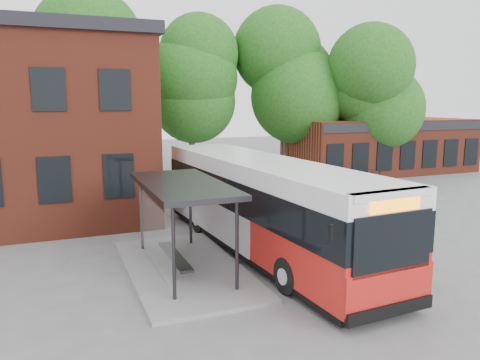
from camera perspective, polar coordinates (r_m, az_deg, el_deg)
name	(u,v)px	position (r m, az deg, el deg)	size (l,w,h in m)	color
ground	(293,245)	(17.92, 6.48, -7.91)	(100.00, 100.00, 0.00)	#5C5C5E
shop_row	(380,146)	(37.28, 16.71, 4.04)	(14.00, 6.20, 4.00)	maroon
bus_shelter	(183,226)	(15.00, -6.92, -5.63)	(3.60, 7.00, 2.90)	#29292D
bike_rail	(346,182)	(30.93, 12.85, -0.26)	(5.20, 0.10, 0.38)	#29292D
tree_0	(87,99)	(31.07, -18.12, 9.39)	(7.92, 7.92, 11.00)	#1A4D14
tree_1	(191,103)	(33.29, -5.96, 9.28)	(7.92, 7.92, 10.40)	#1A4D14
tree_2	(287,99)	(34.97, 5.75, 9.79)	(7.92, 7.92, 11.00)	#1A4D14
tree_3	(377,111)	(34.33, 16.38, 8.02)	(7.04, 7.04, 9.28)	#1A4D14
city_bus	(262,206)	(16.81, 2.75, -3.16)	(2.79, 13.08, 3.32)	red
bicycle_0	(329,183)	(29.02, 10.82, -0.41)	(0.54, 1.54, 0.81)	black
bicycle_1	(327,178)	(30.28, 10.54, 0.18)	(0.46, 1.63, 0.98)	black
bicycle_3	(344,176)	(31.85, 12.52, 0.51)	(0.42, 1.50, 0.90)	#530507
bicycle_4	(358,179)	(30.74, 14.19, 0.10)	(0.59, 1.69, 0.89)	black
bicycle_5	(369,177)	(31.40, 15.40, 0.36)	(0.48, 1.69, 1.01)	black
bicycle_6	(372,178)	(31.45, 15.81, 0.28)	(0.62, 1.77, 0.93)	black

